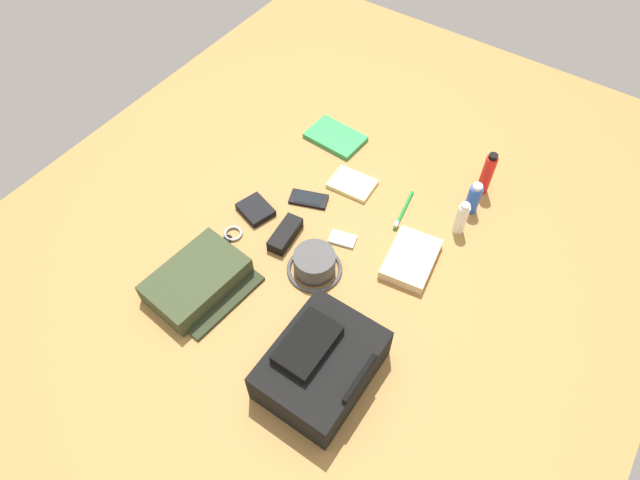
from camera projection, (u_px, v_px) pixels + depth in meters
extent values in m
cube|color=#A5763C|center=(320.00, 250.00, 1.74)|extent=(2.64, 2.02, 0.02)
cube|color=black|center=(321.00, 365.00, 1.43)|extent=(0.32, 0.24, 0.12)
cube|color=black|center=(308.00, 344.00, 1.38)|extent=(0.18, 0.11, 0.03)
cylinder|color=black|center=(360.00, 378.00, 1.33)|extent=(0.14, 0.02, 0.02)
cube|color=#384228|center=(197.00, 280.00, 1.61)|extent=(0.31, 0.22, 0.07)
cube|color=#2C3520|center=(225.00, 302.00, 1.60)|extent=(0.28, 0.09, 0.01)
cylinder|color=#4F4F4F|center=(314.00, 262.00, 1.65)|extent=(0.13, 0.13, 0.07)
torus|color=#4F4F4F|center=(315.00, 269.00, 1.67)|extent=(0.17, 0.17, 0.01)
cylinder|color=red|center=(487.00, 175.00, 1.81)|extent=(0.04, 0.04, 0.15)
cylinder|color=black|center=(493.00, 156.00, 1.74)|extent=(0.03, 0.03, 0.01)
cylinder|color=blue|center=(473.00, 199.00, 1.78)|extent=(0.04, 0.04, 0.11)
cylinder|color=silver|center=(477.00, 187.00, 1.73)|extent=(0.03, 0.03, 0.01)
cylinder|color=white|center=(461.00, 219.00, 1.72)|extent=(0.04, 0.04, 0.12)
cylinder|color=white|center=(465.00, 206.00, 1.67)|extent=(0.03, 0.03, 0.01)
cube|color=#2D934C|center=(335.00, 137.00, 2.02)|extent=(0.15, 0.21, 0.02)
cube|color=white|center=(335.00, 138.00, 2.02)|extent=(0.14, 0.20, 0.01)
cube|color=black|center=(309.00, 199.00, 1.84)|extent=(0.10, 0.14, 0.01)
cube|color=black|center=(309.00, 198.00, 1.84)|extent=(0.08, 0.10, 0.00)
cube|color=#B7B7BC|center=(343.00, 239.00, 1.74)|extent=(0.07, 0.09, 0.01)
cylinder|color=silver|center=(339.00, 236.00, 1.74)|extent=(0.03, 0.03, 0.00)
torus|color=#99999E|center=(233.00, 233.00, 1.76)|extent=(0.06, 0.06, 0.01)
cylinder|color=black|center=(228.00, 239.00, 1.74)|extent=(0.03, 0.03, 0.01)
cylinder|color=#198C33|center=(404.00, 210.00, 1.81)|extent=(0.18, 0.04, 0.01)
cube|color=white|center=(396.00, 224.00, 1.77)|extent=(0.02, 0.02, 0.01)
cube|color=black|center=(255.00, 210.00, 1.81)|extent=(0.12, 0.13, 0.02)
cube|color=beige|center=(352.00, 184.00, 1.88)|extent=(0.12, 0.16, 0.02)
cube|color=beige|center=(411.00, 259.00, 1.68)|extent=(0.22, 0.17, 0.04)
cube|color=black|center=(285.00, 234.00, 1.74)|extent=(0.15, 0.07, 0.04)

